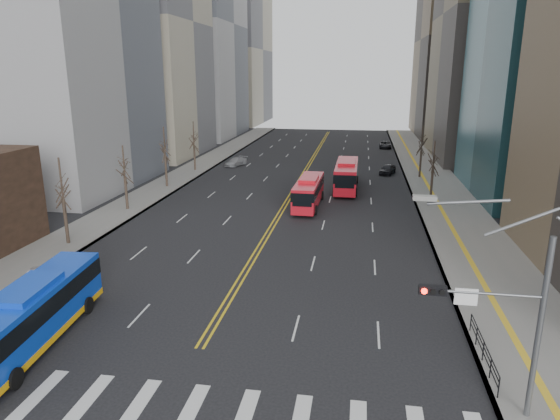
% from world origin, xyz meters
% --- Properties ---
extents(ground, '(220.00, 220.00, 0.00)m').
position_xyz_m(ground, '(0.00, 0.00, 0.00)').
color(ground, black).
extents(sidewalk_right, '(7.00, 130.00, 0.15)m').
position_xyz_m(sidewalk_right, '(17.50, 45.00, 0.07)').
color(sidewalk_right, gray).
rests_on(sidewalk_right, ground).
extents(sidewalk_left, '(5.00, 130.00, 0.15)m').
position_xyz_m(sidewalk_left, '(-16.50, 45.00, 0.07)').
color(sidewalk_left, gray).
rests_on(sidewalk_left, ground).
extents(crosswalk, '(26.70, 4.00, 0.01)m').
position_xyz_m(crosswalk, '(0.00, 0.00, 0.01)').
color(crosswalk, silver).
rests_on(crosswalk, ground).
extents(centerline, '(0.55, 100.00, 0.01)m').
position_xyz_m(centerline, '(0.00, 55.00, 0.01)').
color(centerline, gold).
rests_on(centerline, ground).
extents(office_towers, '(83.00, 134.00, 58.00)m').
position_xyz_m(office_towers, '(0.12, 68.51, 23.92)').
color(office_towers, gray).
rests_on(office_towers, ground).
extents(signal_mast, '(5.37, 0.37, 9.39)m').
position_xyz_m(signal_mast, '(13.77, 2.00, 4.86)').
color(signal_mast, slate).
rests_on(signal_mast, ground).
extents(pedestrian_railing, '(0.06, 6.06, 1.02)m').
position_xyz_m(pedestrian_railing, '(14.30, 6.00, 0.82)').
color(pedestrian_railing, black).
rests_on(pedestrian_railing, sidewalk_right).
extents(street_trees, '(35.20, 47.20, 7.60)m').
position_xyz_m(street_trees, '(-7.18, 34.55, 4.87)').
color(street_trees, '#30231D').
rests_on(street_trees, ground).
extents(blue_bus, '(3.46, 11.79, 3.39)m').
position_xyz_m(blue_bus, '(-8.73, 4.00, 1.78)').
color(blue_bus, blue).
rests_on(blue_bus, ground).
extents(red_bus_near, '(2.72, 10.01, 3.19)m').
position_xyz_m(red_bus_near, '(2.58, 34.53, 1.78)').
color(red_bus_near, red).
rests_on(red_bus_near, ground).
extents(red_bus_far, '(2.87, 11.19, 3.55)m').
position_xyz_m(red_bus_far, '(6.30, 43.38, 1.97)').
color(red_bus_far, red).
rests_on(red_bus_far, ground).
extents(car_white, '(2.31, 4.57, 1.44)m').
position_xyz_m(car_white, '(-12.50, 10.06, 0.72)').
color(car_white, silver).
rests_on(car_white, ground).
extents(car_dark_mid, '(2.77, 4.40, 1.40)m').
position_xyz_m(car_dark_mid, '(11.80, 54.01, 0.70)').
color(car_dark_mid, black).
rests_on(car_dark_mid, ground).
extents(car_silver, '(3.27, 4.76, 1.28)m').
position_xyz_m(car_silver, '(-11.07, 56.93, 0.64)').
color(car_silver, '#A2A2A7').
rests_on(car_silver, ground).
extents(car_dark_far, '(2.21, 4.69, 1.29)m').
position_xyz_m(car_dark_far, '(12.50, 79.61, 0.65)').
color(car_dark_far, black).
rests_on(car_dark_far, ground).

